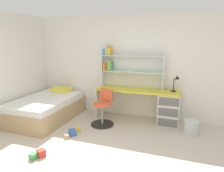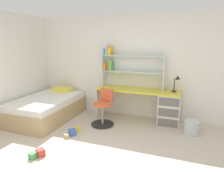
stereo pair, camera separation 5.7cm
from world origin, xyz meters
name	(u,v)px [view 1 (the left image)]	position (x,y,z in m)	size (l,w,h in m)	color
room_shell	(58,71)	(-1.31, 1.31, 1.26)	(6.14, 6.19, 2.51)	white
desk	(159,105)	(0.69, 2.31, 0.43)	(1.96, 0.53, 0.76)	gold
bookshelf_hutch	(123,64)	(-0.23, 2.45, 1.34)	(1.51, 0.22, 1.02)	silver
desk_lamp	(177,81)	(1.04, 2.33, 1.01)	(0.20, 0.17, 0.38)	black
swivel_chair	(103,111)	(-0.50, 1.78, 0.32)	(0.52, 0.52, 0.81)	black
bed_platform	(46,108)	(-1.95, 1.65, 0.27)	(1.21, 1.87, 0.65)	tan
waste_bin	(191,127)	(1.39, 1.95, 0.14)	(0.30, 0.30, 0.28)	silver
toy_block_natural_0	(67,136)	(-0.92, 0.90, 0.04)	(0.08, 0.08, 0.08)	tan
toy_block_red_1	(41,153)	(-0.97, 0.20, 0.06)	(0.12, 0.12, 0.12)	red
toy_block_yellow_2	(78,130)	(-0.86, 1.22, 0.05)	(0.10, 0.10, 0.10)	gold
toy_block_blue_3	(72,133)	(-0.88, 1.04, 0.06)	(0.13, 0.13, 0.13)	#3860B7
toy_block_green_4	(33,156)	(-1.04, 0.09, 0.05)	(0.10, 0.10, 0.10)	#479E51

